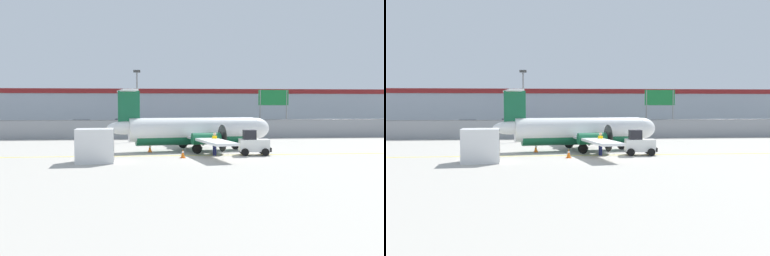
# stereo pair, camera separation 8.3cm
# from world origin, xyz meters

# --- Properties ---
(ground_plane) EXTENTS (140.00, 140.00, 0.01)m
(ground_plane) POSITION_xyz_m (0.00, 2.00, 0.00)
(ground_plane) COLOR #ADA89E
(perimeter_fence) EXTENTS (98.00, 0.10, 2.10)m
(perimeter_fence) POSITION_xyz_m (0.00, 18.00, 1.12)
(perimeter_fence) COLOR gray
(perimeter_fence) RESTS_ON ground
(parking_lot_strip) EXTENTS (98.00, 17.00, 0.12)m
(parking_lot_strip) POSITION_xyz_m (0.00, 29.50, 0.06)
(parking_lot_strip) COLOR #38383A
(parking_lot_strip) RESTS_ON ground
(background_building) EXTENTS (91.00, 8.10, 6.50)m
(background_building) POSITION_xyz_m (0.00, 47.99, 3.26)
(background_building) COLOR #A8B2BC
(background_building) RESTS_ON ground
(commuter_airplane) EXTENTS (13.72, 16.03, 4.92)m
(commuter_airplane) POSITION_xyz_m (-0.89, 5.37, 1.60)
(commuter_airplane) COLOR white
(commuter_airplane) RESTS_ON ground
(baggage_tug) EXTENTS (2.40, 1.52, 1.88)m
(baggage_tug) POSITION_xyz_m (3.05, 1.80, 0.86)
(baggage_tug) COLOR silver
(baggage_tug) RESTS_ON ground
(ground_crew_worker) EXTENTS (0.45, 0.53, 1.70)m
(ground_crew_worker) POSITION_xyz_m (0.14, 1.80, 0.95)
(ground_crew_worker) COLOR #191E4C
(ground_crew_worker) RESTS_ON ground
(cargo_container) EXTENTS (2.54, 2.18, 2.20)m
(cargo_container) POSITION_xyz_m (-8.17, -1.27, 1.10)
(cargo_container) COLOR silver
(cargo_container) RESTS_ON ground
(traffic_cone_near_left) EXTENTS (0.36, 0.36, 0.64)m
(traffic_cone_near_left) POSITION_xyz_m (3.66, 5.99, 0.31)
(traffic_cone_near_left) COLOR orange
(traffic_cone_near_left) RESTS_ON ground
(traffic_cone_near_right) EXTENTS (0.36, 0.36, 0.64)m
(traffic_cone_near_right) POSITION_xyz_m (-2.31, 0.56, 0.31)
(traffic_cone_near_right) COLOR orange
(traffic_cone_near_right) RESTS_ON ground
(traffic_cone_far_left) EXTENTS (0.36, 0.36, 0.64)m
(traffic_cone_far_left) POSITION_xyz_m (-4.65, 4.49, 0.31)
(traffic_cone_far_left) COLOR orange
(traffic_cone_far_left) RESTS_ON ground
(parked_car_0) EXTENTS (4.20, 2.00, 1.58)m
(parked_car_0) POSITION_xyz_m (-14.27, 31.74, 0.89)
(parked_car_0) COLOR slate
(parked_car_0) RESTS_ON parking_lot_strip
(parked_car_1) EXTENTS (4.23, 2.06, 1.58)m
(parked_car_1) POSITION_xyz_m (-8.90, 34.74, 0.89)
(parked_car_1) COLOR black
(parked_car_1) RESTS_ON parking_lot_strip
(parked_car_2) EXTENTS (4.26, 2.13, 1.58)m
(parked_car_2) POSITION_xyz_m (-4.04, 32.78, 0.89)
(parked_car_2) COLOR navy
(parked_car_2) RESTS_ON parking_lot_strip
(parked_car_3) EXTENTS (4.21, 2.03, 1.58)m
(parked_car_3) POSITION_xyz_m (0.70, 31.72, 0.89)
(parked_car_3) COLOR red
(parked_car_3) RESTS_ON parking_lot_strip
(parked_car_4) EXTENTS (4.38, 2.42, 1.58)m
(parked_car_4) POSITION_xyz_m (4.44, 23.34, 0.89)
(parked_car_4) COLOR gray
(parked_car_4) RESTS_ON parking_lot_strip
(parked_car_5) EXTENTS (4.38, 2.41, 1.58)m
(parked_car_5) POSITION_xyz_m (10.04, 35.70, 0.89)
(parked_car_5) COLOR #19662D
(parked_car_5) RESTS_ON parking_lot_strip
(parked_car_6) EXTENTS (4.23, 2.06, 1.58)m
(parked_car_6) POSITION_xyz_m (14.50, 26.52, 0.89)
(parked_car_6) COLOR gray
(parked_car_6) RESTS_ON parking_lot_strip
(apron_light_pole) EXTENTS (0.70, 0.30, 7.27)m
(apron_light_pole) POSITION_xyz_m (-5.98, 14.46, 4.30)
(apron_light_pole) COLOR slate
(apron_light_pole) RESTS_ON ground
(highway_sign) EXTENTS (3.60, 0.14, 5.50)m
(highway_sign) POSITION_xyz_m (9.79, 19.94, 4.14)
(highway_sign) COLOR slate
(highway_sign) RESTS_ON ground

